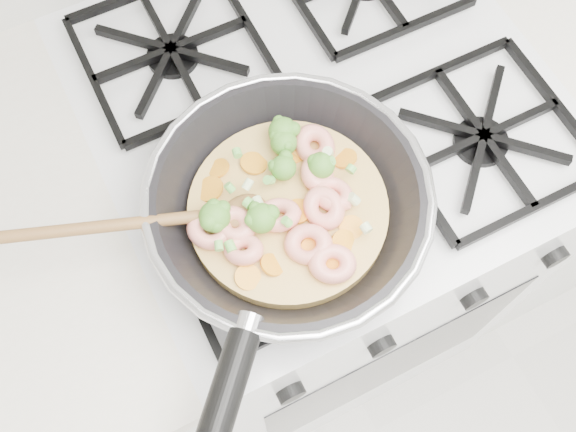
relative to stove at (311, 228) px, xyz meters
name	(u,v)px	position (x,y,z in m)	size (l,w,h in m)	color
stove	(311,228)	(0.00, 0.00, 0.00)	(0.60, 0.60, 0.92)	white
skillet	(285,209)	(-0.13, -0.14, 0.50)	(0.50, 0.43, 0.10)	black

